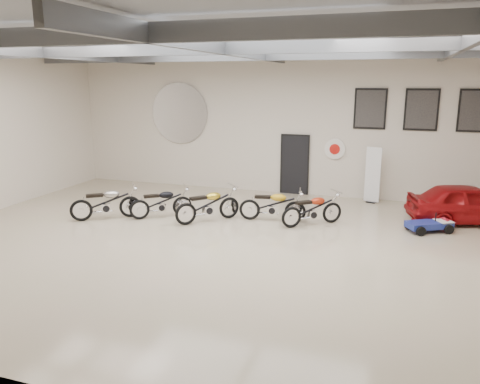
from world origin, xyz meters
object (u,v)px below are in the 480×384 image
(banner_stand, at_px, (373,175))
(motorcycle_gold, at_px, (208,204))
(motorcycle_black, at_px, (161,202))
(motorcycle_yellow, at_px, (272,204))
(go_kart, at_px, (433,222))
(motorcycle_silver, at_px, (106,202))
(vintage_car, at_px, (468,204))
(motorcycle_red, at_px, (312,209))

(banner_stand, distance_m, motorcycle_gold, 5.80)
(motorcycle_black, relative_size, motorcycle_yellow, 0.96)
(banner_stand, height_order, go_kart, banner_stand)
(motorcycle_black, bearing_deg, go_kart, -29.52)
(go_kart, bearing_deg, banner_stand, 93.44)
(motorcycle_gold, distance_m, go_kart, 6.28)
(motorcycle_silver, distance_m, vintage_car, 10.55)
(motorcycle_silver, distance_m, go_kart, 9.32)
(vintage_car, bearing_deg, motorcycle_silver, 90.44)
(motorcycle_yellow, bearing_deg, motorcycle_black, -176.80)
(go_kart, relative_size, vintage_car, 0.44)
(motorcycle_yellow, relative_size, go_kart, 1.29)
(motorcycle_gold, height_order, go_kart, motorcycle_gold)
(motorcycle_silver, relative_size, motorcycle_gold, 1.01)
(banner_stand, relative_size, motorcycle_black, 1.02)
(motorcycle_gold, bearing_deg, motorcycle_red, -35.77)
(motorcycle_black, xyz_separation_m, vintage_car, (8.66, 2.30, 0.10))
(motorcycle_red, relative_size, go_kart, 1.26)
(motorcycle_red, bearing_deg, motorcycle_gold, 152.02)
(motorcycle_gold, height_order, motorcycle_yellow, motorcycle_gold)
(motorcycle_silver, relative_size, motorcycle_black, 1.09)
(motorcycle_silver, xyz_separation_m, motorcycle_gold, (2.96, 0.73, -0.00))
(motorcycle_silver, bearing_deg, go_kart, -24.81)
(motorcycle_silver, height_order, vintage_car, vintage_car)
(motorcycle_gold, bearing_deg, motorcycle_silver, 146.63)
(motorcycle_silver, relative_size, motorcycle_red, 1.07)
(motorcycle_silver, bearing_deg, vintage_car, -19.56)
(motorcycle_yellow, distance_m, motorcycle_red, 1.18)
(motorcycle_silver, bearing_deg, motorcycle_yellow, -19.67)
(vintage_car, bearing_deg, motorcycle_red, 95.47)
(motorcycle_red, height_order, go_kart, motorcycle_red)
(motorcycle_yellow, height_order, motorcycle_red, motorcycle_yellow)
(banner_stand, bearing_deg, vintage_car, -14.22)
(motorcycle_silver, relative_size, vintage_car, 0.59)
(banner_stand, relative_size, vintage_car, 0.56)
(motorcycle_black, distance_m, motorcycle_red, 4.48)
(motorcycle_yellow, bearing_deg, banner_stand, 40.49)
(motorcycle_red, xyz_separation_m, vintage_car, (4.22, 1.65, 0.09))
(motorcycle_black, bearing_deg, motorcycle_silver, 166.87)
(motorcycle_yellow, height_order, vintage_car, vintage_car)
(motorcycle_black, distance_m, motorcycle_gold, 1.49)
(banner_stand, distance_m, motorcycle_yellow, 4.10)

